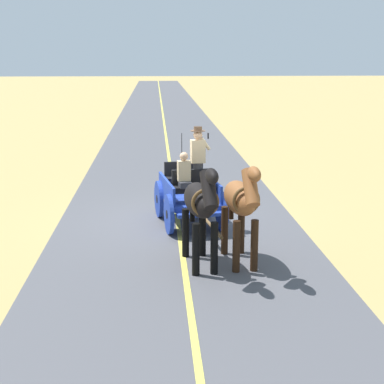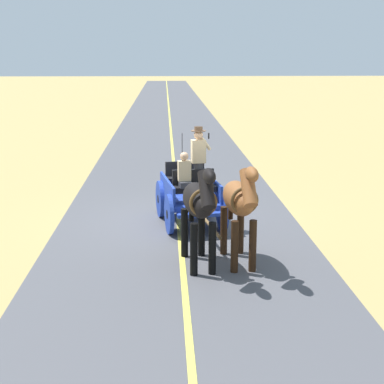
{
  "view_description": "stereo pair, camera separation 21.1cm",
  "coord_description": "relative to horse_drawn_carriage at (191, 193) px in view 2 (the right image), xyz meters",
  "views": [
    {
      "loc": [
        0.54,
        14.53,
        4.2
      ],
      "look_at": [
        -0.28,
        1.45,
        1.1
      ],
      "focal_mm": 54.76,
      "sensor_mm": 36.0,
      "label": 1
    },
    {
      "loc": [
        0.33,
        14.54,
        4.2
      ],
      "look_at": [
        -0.28,
        1.45,
        1.1
      ],
      "focal_mm": 54.76,
      "sensor_mm": 36.0,
      "label": 2
    }
  ],
  "objects": [
    {
      "name": "horse_drawn_carriage",
      "position": [
        0.0,
        0.0,
        0.0
      ],
      "size": [
        1.76,
        4.51,
        2.5
      ],
      "color": "#1E3899",
      "rests_on": "ground"
    },
    {
      "name": "horse_near_side",
      "position": [
        -0.85,
        2.93,
        0.51
      ],
      "size": [
        0.7,
        2.14,
        2.21
      ],
      "color": "brown",
      "rests_on": "ground"
    },
    {
      "name": "road_centre_stripe",
      "position": [
        0.29,
        -0.33,
        -0.81
      ],
      "size": [
        0.12,
        160.0,
        0.0
      ],
      "primitive_type": "cube",
      "color": "#DBCC4C",
      "rests_on": "road_surface"
    },
    {
      "name": "horse_off_side",
      "position": [
        -0.03,
        3.06,
        0.51
      ],
      "size": [
        0.76,
        2.15,
        2.21
      ],
      "color": "black",
      "rests_on": "ground"
    },
    {
      "name": "road_surface",
      "position": [
        0.29,
        -0.33,
        -0.81
      ],
      "size": [
        6.09,
        160.0,
        0.01
      ],
      "primitive_type": "cube",
      "color": "#4C4C51",
      "rests_on": "ground"
    },
    {
      "name": "ground_plane",
      "position": [
        0.29,
        -0.33,
        -0.82
      ],
      "size": [
        200.0,
        200.0,
        0.0
      ],
      "primitive_type": "plane",
      "color": "tan"
    }
  ]
}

